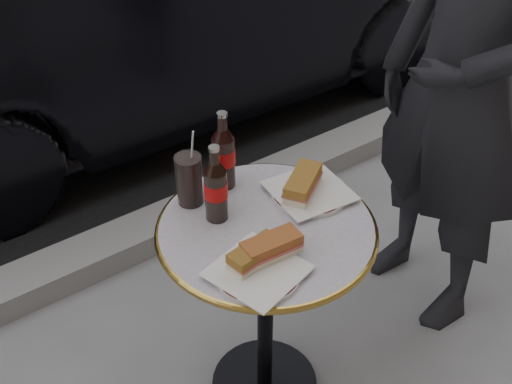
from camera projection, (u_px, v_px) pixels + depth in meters
curb at (141, 236)px, 2.77m from camera, size 40.00×0.20×0.12m
bistro_table at (265, 315)px, 2.00m from camera, size 0.62×0.62×0.73m
plate_left at (258, 273)px, 1.62m from camera, size 0.24×0.24×0.01m
plate_right at (309, 193)px, 1.89m from camera, size 0.28×0.28×0.01m
sandwich_left_a at (254, 255)px, 1.63m from camera, size 0.15×0.09×0.05m
sandwich_left_b at (271, 248)px, 1.65m from camera, size 0.16×0.09×0.05m
sandwich_right at (303, 184)px, 1.86m from camera, size 0.18×0.15×0.06m
cola_bottle_left at (216, 183)px, 1.74m from camera, size 0.07×0.07×0.24m
cola_bottle_right at (223, 150)px, 1.85m from camera, size 0.09×0.09×0.25m
cola_glass at (189, 180)px, 1.82m from camera, size 0.10×0.10×0.16m
pedestrian at (464, 88)px, 2.04m from camera, size 0.48×0.69×1.82m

